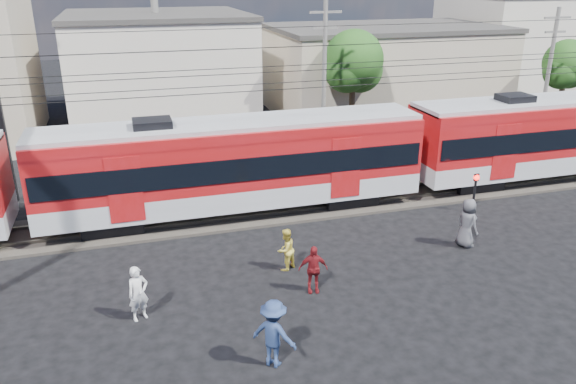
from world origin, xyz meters
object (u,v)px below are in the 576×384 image
pedestrian_c (274,333)px  commuter_train (239,162)px  pedestrian_a (138,293)px  crossing_signal (475,186)px  car_silver (545,131)px

pedestrian_c → commuter_train: bearing=-55.3°
commuter_train → pedestrian_a: bearing=-123.5°
pedestrian_a → pedestrian_c: size_ratio=0.90×
commuter_train → pedestrian_c: 10.33m
commuter_train → crossing_signal: 10.28m
pedestrian_a → car_silver: (25.10, 12.63, -0.23)m
pedestrian_a → crossing_signal: size_ratio=0.98×
commuter_train → car_silver: 21.37m
pedestrian_a → crossing_signal: bearing=-6.4°
commuter_train → pedestrian_a: commuter_train is taller
commuter_train → pedestrian_c: (-1.25, -10.15, -1.43)m
car_silver → crossing_signal: bearing=116.6°
pedestrian_a → crossing_signal: (14.43, 4.23, 0.36)m
pedestrian_c → car_silver: size_ratio=0.52×
pedestrian_c → car_silver: pedestrian_c is taller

